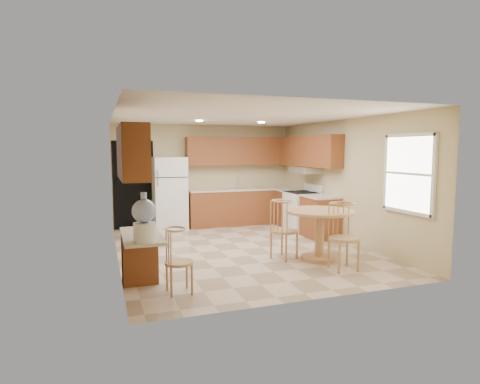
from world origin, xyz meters
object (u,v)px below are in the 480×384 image
object	(u,v)px
refrigerator	(170,193)
chair_table_a	(287,224)
water_crock	(144,219)
chair_table_b	(348,231)
chair_desk	(180,256)
stove	(302,211)
dining_table	(320,227)

from	to	relation	value
refrigerator	chair_table_a	xyz separation A→B (m)	(1.43, -3.37, -0.24)
chair_table_a	water_crock	distance (m)	2.77
chair_table_b	water_crock	bearing A→B (deg)	8.02
refrigerator	chair_desk	bearing A→B (deg)	-97.71
chair_desk	water_crock	size ratio (longest dim) A/B	1.43
chair_desk	water_crock	distance (m)	0.69
stove	refrigerator	bearing A→B (deg)	157.01
refrigerator	water_crock	world-z (taller)	refrigerator
chair_table_b	water_crock	distance (m)	3.12
chair_table_a	chair_desk	xyz separation A→B (m)	(-2.03, -1.05, -0.10)
stove	dining_table	xyz separation A→B (m)	(-0.89, -2.31, 0.09)
stove	dining_table	distance (m)	2.48
chair_table_b	stove	bearing A→B (deg)	-101.91
stove	chair_desk	distance (m)	4.73
stove	chair_table_a	world-z (taller)	stove
chair_table_a	chair_table_b	bearing A→B (deg)	4.82
stove	chair_desk	size ratio (longest dim) A/B	1.27
dining_table	chair_table_b	distance (m)	0.76
stove	dining_table	bearing A→B (deg)	-111.18
dining_table	chair_table_a	xyz separation A→B (m)	(-0.55, 0.15, 0.06)
refrigerator	stove	distance (m)	3.15
chair_desk	dining_table	bearing A→B (deg)	106.64
stove	dining_table	world-z (taller)	stove
dining_table	chair_table_a	size ratio (longest dim) A/B	1.15
refrigerator	chair_table_b	bearing A→B (deg)	-64.60
refrigerator	stove	world-z (taller)	refrigerator
dining_table	chair_desk	bearing A→B (deg)	-160.74
chair_table_a	chair_desk	distance (m)	2.29
refrigerator	water_crock	size ratio (longest dim) A/B	2.85
refrigerator	dining_table	distance (m)	4.06
chair_table_a	water_crock	world-z (taller)	water_crock
refrigerator	chair_desk	size ratio (longest dim) A/B	2.00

